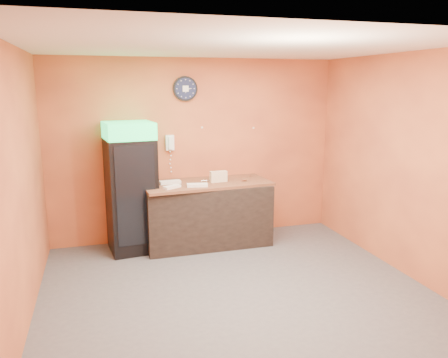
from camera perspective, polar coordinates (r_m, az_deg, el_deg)
name	(u,v)px	position (r m, az deg, el deg)	size (l,w,h in m)	color
floor	(234,289)	(5.41, 1.36, -14.12)	(4.50, 4.50, 0.00)	#47474C
back_wall	(196,150)	(6.85, -3.68, 3.81)	(4.50, 0.02, 2.80)	#D8703D
left_wall	(19,188)	(4.78, -25.17, -1.02)	(0.02, 4.00, 2.80)	#D8703D
right_wall	(403,165)	(6.02, 22.30, 1.74)	(0.02, 4.00, 2.80)	#D8703D
ceiling	(236,46)	(4.86, 1.54, 16.94)	(4.50, 4.00, 0.02)	white
beverage_cooler	(131,190)	(6.41, -12.04, -1.38)	(0.73, 0.74, 1.89)	black
prep_counter	(207,214)	(6.68, -2.26, -4.63)	(1.86, 0.83, 0.93)	black
wall_clock	(185,89)	(6.72, -5.09, 11.67)	(0.37, 0.06, 0.37)	black
wall_phone	(170,143)	(6.70, -7.08, 4.73)	(0.12, 0.11, 0.23)	white
butcher_paper	(207,183)	(6.55, -2.29, -0.57)	(1.89, 0.84, 0.04)	brown
sub_roll_stack	(218,177)	(6.54, -0.72, 0.32)	(0.26, 0.11, 0.16)	beige
wrapped_sandwich_left	(172,187)	(6.20, -6.81, -1.03)	(0.26, 0.10, 0.04)	white
wrapped_sandwich_mid	(197,185)	(6.26, -3.50, -0.80)	(0.30, 0.12, 0.04)	white
wrapped_sandwich_right	(170,182)	(6.48, -7.05, -0.42)	(0.31, 0.12, 0.04)	white
kitchen_tool	(211,179)	(6.62, -1.71, 0.00)	(0.06, 0.06, 0.06)	silver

